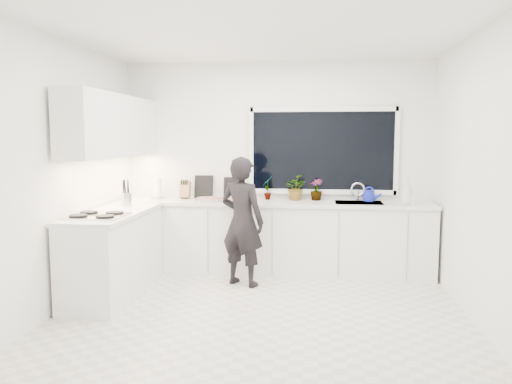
# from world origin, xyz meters

# --- Properties ---
(floor) EXTENTS (4.00, 3.50, 0.02)m
(floor) POSITION_xyz_m (0.00, 0.00, -0.01)
(floor) COLOR beige
(floor) RESTS_ON ground
(wall_back) EXTENTS (4.00, 0.02, 2.70)m
(wall_back) POSITION_xyz_m (0.00, 1.76, 1.35)
(wall_back) COLOR white
(wall_back) RESTS_ON ground
(wall_left) EXTENTS (0.02, 3.50, 2.70)m
(wall_left) POSITION_xyz_m (-2.01, 0.00, 1.35)
(wall_left) COLOR white
(wall_left) RESTS_ON ground
(wall_right) EXTENTS (0.02, 3.50, 2.70)m
(wall_right) POSITION_xyz_m (2.01, 0.00, 1.35)
(wall_right) COLOR white
(wall_right) RESTS_ON ground
(ceiling) EXTENTS (4.00, 3.50, 0.02)m
(ceiling) POSITION_xyz_m (0.00, 0.00, 2.71)
(ceiling) COLOR white
(ceiling) RESTS_ON wall_back
(window) EXTENTS (1.80, 0.02, 1.00)m
(window) POSITION_xyz_m (0.60, 1.73, 1.55)
(window) COLOR black
(window) RESTS_ON wall_back
(base_cabinets_back) EXTENTS (3.92, 0.58, 0.88)m
(base_cabinets_back) POSITION_xyz_m (0.00, 1.45, 0.44)
(base_cabinets_back) COLOR white
(base_cabinets_back) RESTS_ON floor
(base_cabinets_left) EXTENTS (0.58, 1.60, 0.88)m
(base_cabinets_left) POSITION_xyz_m (-1.67, 0.35, 0.44)
(base_cabinets_left) COLOR white
(base_cabinets_left) RESTS_ON floor
(countertop_back) EXTENTS (3.94, 0.62, 0.04)m
(countertop_back) POSITION_xyz_m (0.00, 1.44, 0.90)
(countertop_back) COLOR silver
(countertop_back) RESTS_ON base_cabinets_back
(countertop_left) EXTENTS (0.62, 1.60, 0.04)m
(countertop_left) POSITION_xyz_m (-1.67, 0.35, 0.90)
(countertop_left) COLOR silver
(countertop_left) RESTS_ON base_cabinets_left
(upper_cabinets) EXTENTS (0.34, 2.10, 0.70)m
(upper_cabinets) POSITION_xyz_m (-1.79, 0.70, 1.85)
(upper_cabinets) COLOR white
(upper_cabinets) RESTS_ON wall_left
(sink) EXTENTS (0.58, 0.42, 0.14)m
(sink) POSITION_xyz_m (1.05, 1.45, 0.87)
(sink) COLOR silver
(sink) RESTS_ON countertop_back
(faucet) EXTENTS (0.03, 0.03, 0.22)m
(faucet) POSITION_xyz_m (1.05, 1.65, 1.03)
(faucet) COLOR silver
(faucet) RESTS_ON countertop_back
(stovetop) EXTENTS (0.56, 0.48, 0.03)m
(stovetop) POSITION_xyz_m (-1.69, -0.00, 0.94)
(stovetop) COLOR black
(stovetop) RESTS_ON countertop_left
(person) EXTENTS (0.65, 0.55, 1.51)m
(person) POSITION_xyz_m (-0.32, 0.86, 0.75)
(person) COLOR black
(person) RESTS_ON floor
(pizza_tray) EXTENTS (0.59, 0.52, 0.03)m
(pizza_tray) POSITION_xyz_m (-0.72, 1.42, 0.94)
(pizza_tray) COLOR silver
(pizza_tray) RESTS_ON countertop_back
(pizza) EXTENTS (0.54, 0.46, 0.01)m
(pizza) POSITION_xyz_m (-0.72, 1.42, 0.95)
(pizza) COLOR #B51818
(pizza) RESTS_ON pizza_tray
(watering_can) EXTENTS (0.17, 0.17, 0.13)m
(watering_can) POSITION_xyz_m (1.19, 1.61, 0.98)
(watering_can) COLOR #1621CE
(watering_can) RESTS_ON countertop_back
(paper_towel_roll) EXTENTS (0.15, 0.15, 0.26)m
(paper_towel_roll) POSITION_xyz_m (-1.56, 1.55, 1.05)
(paper_towel_roll) COLOR white
(paper_towel_roll) RESTS_ON countertop_back
(knife_block) EXTENTS (0.13, 0.10, 0.22)m
(knife_block) POSITION_xyz_m (-1.19, 1.59, 1.03)
(knife_block) COLOR #997647
(knife_block) RESTS_ON countertop_back
(utensil_crock) EXTENTS (0.16, 0.16, 0.16)m
(utensil_crock) POSITION_xyz_m (-1.69, 0.80, 1.00)
(utensil_crock) COLOR #AEAFB3
(utensil_crock) RESTS_ON countertop_left
(picture_frame_large) EXTENTS (0.22, 0.02, 0.28)m
(picture_frame_large) POSITION_xyz_m (-0.58, 1.69, 1.06)
(picture_frame_large) COLOR black
(picture_frame_large) RESTS_ON countertop_back
(picture_frame_small) EXTENTS (0.25, 0.02, 0.30)m
(picture_frame_small) POSITION_xyz_m (-0.96, 1.69, 1.07)
(picture_frame_small) COLOR black
(picture_frame_small) RESTS_ON countertop_back
(herb_plants) EXTENTS (0.79, 0.37, 0.33)m
(herb_plants) POSITION_xyz_m (0.25, 1.61, 1.08)
(herb_plants) COLOR #26662D
(herb_plants) RESTS_ON countertop_back
(soap_bottles) EXTENTS (0.17, 0.15, 0.32)m
(soap_bottles) POSITION_xyz_m (1.61, 1.30, 1.06)
(soap_bottles) COLOR #D8BF66
(soap_bottles) RESTS_ON countertop_back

